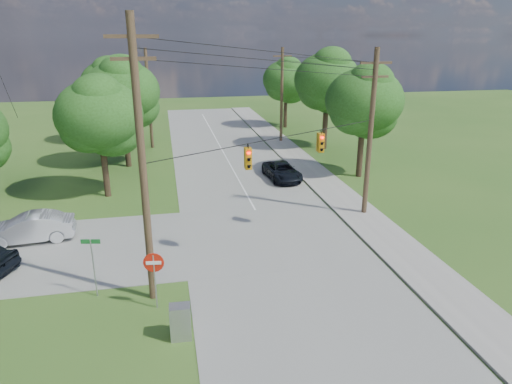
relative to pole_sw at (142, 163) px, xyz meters
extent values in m
plane|color=#315B1E|center=(4.60, -0.40, -6.23)|extent=(140.00, 140.00, 0.00)
cube|color=gray|center=(6.60, 4.60, -6.21)|extent=(10.00, 100.00, 0.03)
cube|color=#A8A59E|center=(13.30, 4.60, -6.17)|extent=(2.60, 100.00, 0.12)
cylinder|color=brown|center=(0.00, 0.00, -0.23)|extent=(0.32, 0.32, 12.00)
cube|color=brown|center=(0.00, 0.00, 4.87)|extent=(2.00, 0.12, 0.14)
cube|color=brown|center=(0.00, 0.00, 4.07)|extent=(1.70, 0.12, 0.14)
cylinder|color=brown|center=(13.50, 7.60, -0.98)|extent=(0.32, 0.32, 10.50)
cube|color=brown|center=(13.50, 7.60, 3.37)|extent=(2.00, 0.12, 0.14)
cube|color=brown|center=(13.50, 7.60, 2.57)|extent=(1.70, 0.12, 0.14)
cylinder|color=brown|center=(13.50, 29.60, -1.23)|extent=(0.32, 0.32, 10.00)
cube|color=brown|center=(13.50, 29.60, 2.87)|extent=(2.00, 0.12, 0.14)
cylinder|color=brown|center=(-0.40, 29.60, -1.23)|extent=(0.32, 0.32, 10.00)
cube|color=brown|center=(-0.40, 29.60, 2.87)|extent=(2.00, 0.12, 0.14)
cylinder|color=black|center=(6.75, 3.80, 4.12)|extent=(13.52, 7.63, 1.53)
cylinder|color=black|center=(6.75, 3.80, 3.72)|extent=(13.52, 7.63, 1.53)
cylinder|color=black|center=(6.75, 3.80, 3.32)|extent=(13.52, 7.63, 1.53)
cylinder|color=black|center=(13.50, 18.60, 3.12)|extent=(0.03, 22.00, 0.53)
cylinder|color=black|center=(-0.20, 14.80, 3.87)|extent=(0.43, 29.60, 2.03)
cylinder|color=black|center=(13.50, 18.60, 2.72)|extent=(0.03, 22.00, 0.53)
cylinder|color=black|center=(-0.20, 14.80, 3.47)|extent=(0.43, 29.60, 2.03)
cylinder|color=black|center=(6.75, 3.80, -0.03)|extent=(13.52, 7.63, 0.04)
cube|color=#C7840B|center=(4.86, 2.62, -0.75)|extent=(0.32, 0.22, 1.05)
sphere|color=#FF0C05|center=(4.86, 2.48, -0.40)|extent=(0.17, 0.17, 0.17)
cube|color=#C7840B|center=(4.86, 2.86, -0.75)|extent=(0.32, 0.22, 1.05)
sphere|color=#FF0C05|center=(4.86, 3.00, -0.40)|extent=(0.17, 0.17, 0.17)
cube|color=#C7840B|center=(9.45, 5.20, -0.75)|extent=(0.32, 0.22, 1.05)
sphere|color=#FF0C05|center=(9.45, 5.06, -0.40)|extent=(0.17, 0.17, 0.17)
cube|color=#C7840B|center=(9.45, 5.44, -0.75)|extent=(0.32, 0.22, 1.05)
sphere|color=#FF0C05|center=(9.45, 5.58, -0.40)|extent=(0.17, 0.17, 0.17)
cylinder|color=#473323|center=(-3.40, 14.60, -4.65)|extent=(0.45, 0.45, 3.15)
ellipsoid|color=#214A16|center=(-3.40, 14.60, -0.29)|extent=(6.00, 6.00, 4.92)
cylinder|color=#473323|center=(-2.40, 22.60, -4.48)|extent=(0.50, 0.50, 3.50)
ellipsoid|color=#214A16|center=(-2.40, 22.60, 0.37)|extent=(6.40, 6.40, 5.25)
cylinder|color=#473323|center=(-4.40, 32.60, -4.57)|extent=(0.48, 0.47, 3.32)
ellipsoid|color=#214A16|center=(-4.40, 32.60, 0.04)|extent=(6.00, 6.00, 4.92)
cylinder|color=#473323|center=(16.60, 15.60, -4.57)|extent=(0.48, 0.48, 3.32)
ellipsoid|color=#214A16|center=(16.60, 15.60, 0.04)|extent=(6.20, 6.20, 5.08)
cylinder|color=#473323|center=(17.10, 25.60, -4.39)|extent=(0.52, 0.52, 3.67)
ellipsoid|color=#214A16|center=(17.10, 25.60, 0.70)|extent=(6.60, 6.60, 5.41)
cylinder|color=#473323|center=(16.10, 37.60, -4.65)|extent=(0.45, 0.45, 3.15)
ellipsoid|color=#214A16|center=(16.10, 37.60, -0.29)|extent=(5.80, 5.80, 4.76)
imported|color=silver|center=(-6.90, 7.33, -5.39)|extent=(5.03, 2.20, 1.61)
imported|color=black|center=(10.10, 15.99, -5.52)|extent=(2.62, 5.03, 1.35)
cube|color=#96989B|center=(1.10, -3.21, -5.51)|extent=(0.82, 0.60, 1.44)
cylinder|color=#96989B|center=(0.17, -0.91, -4.97)|extent=(0.07, 0.07, 2.52)
cylinder|color=red|center=(0.17, -0.91, -4.05)|extent=(0.87, 0.15, 0.87)
cube|color=white|center=(0.17, -0.94, -4.05)|extent=(0.63, 0.12, 0.15)
cylinder|color=#96989B|center=(-2.48, 0.60, -4.82)|extent=(0.07, 0.07, 2.81)
cube|color=#166227|center=(-2.48, 0.60, -3.53)|extent=(0.83, 0.19, 0.20)
camera|label=1|loc=(0.99, -18.39, 4.90)|focal=32.00mm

